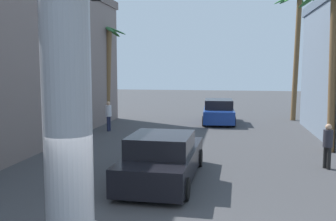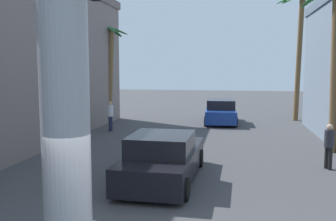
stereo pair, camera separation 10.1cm
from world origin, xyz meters
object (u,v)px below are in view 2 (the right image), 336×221
traffic_light_mast (2,40)px  car_far (221,112)px  palm_tree_far_right (299,42)px  palm_tree_mid_right (335,45)px  palm_tree_far_left (109,65)px  pedestrian_far_left (110,114)px  car_lead (163,159)px  neon_sign_pole (62,17)px  pedestrian_mid_right (329,143)px

traffic_light_mast → car_far: traffic_light_mast is taller
palm_tree_far_right → palm_tree_mid_right: bearing=-90.4°
palm_tree_far_left → pedestrian_far_left: size_ratio=3.71×
traffic_light_mast → pedestrian_far_left: (-0.63, 10.90, -3.39)m
car_lead → pedestrian_far_left: bearing=118.6°
palm_tree_far_left → pedestrian_far_left: bearing=-71.0°
neon_sign_pole → pedestrian_mid_right: (6.22, 8.00, -3.53)m
pedestrian_far_left → pedestrian_mid_right: bearing=-31.9°
neon_sign_pole → car_far: size_ratio=2.28×
traffic_light_mast → car_far: 16.55m
neon_sign_pole → car_lead: (0.62, 5.67, -3.78)m
car_far → palm_tree_mid_right: palm_tree_mid_right is taller
car_lead → pedestrian_mid_right: size_ratio=3.16×
traffic_light_mast → palm_tree_mid_right: size_ratio=0.87×
car_lead → palm_tree_mid_right: bearing=40.1°
traffic_light_mast → palm_tree_mid_right: palm_tree_mid_right is taller
neon_sign_pole → palm_tree_far_right: size_ratio=1.18×
car_lead → palm_tree_far_left: size_ratio=0.81×
pedestrian_mid_right → palm_tree_far_left: bearing=139.7°
palm_tree_far_right → palm_tree_far_left: bearing=-165.1°
car_far → palm_tree_mid_right: size_ratio=0.62×
palm_tree_far_right → palm_tree_mid_right: palm_tree_far_right is taller
pedestrian_mid_right → pedestrian_far_left: bearing=148.1°
car_lead → car_far: 13.12m
neon_sign_pole → pedestrian_mid_right: neon_sign_pole is taller
car_lead → palm_tree_far_right: (6.47, 15.37, 4.67)m
neon_sign_pole → palm_tree_mid_right: bearing=57.6°
palm_tree_mid_right → car_far: bearing=123.3°
palm_tree_far_left → car_far: bearing=7.6°
palm_tree_far_right → car_far: bearing=-155.6°
neon_sign_pole → palm_tree_mid_right: size_ratio=1.41×
neon_sign_pole → palm_tree_far_left: neon_sign_pole is taller
pedestrian_far_left → palm_tree_far_left: bearing=109.0°
car_lead → pedestrian_mid_right: (5.60, 2.32, 0.25)m
neon_sign_pole → pedestrian_far_left: 15.44m
traffic_light_mast → palm_tree_far_right: bearing=58.7°
car_lead → palm_tree_far_right: bearing=67.2°
palm_tree_far_right → pedestrian_far_left: bearing=-149.6°
neon_sign_pole → car_far: neon_sign_pole is taller
car_far → pedestrian_far_left: pedestrian_far_left is taller
palm_tree_far_left → neon_sign_pole: bearing=-73.4°
traffic_light_mast → palm_tree_mid_right: 12.94m
car_far → palm_tree_far_right: bearing=24.4°
traffic_light_mast → palm_tree_far_right: size_ratio=0.72×
traffic_light_mast → neon_sign_pole: bearing=-45.3°
car_far → pedestrian_mid_right: pedestrian_mid_right is taller
car_far → palm_tree_far_left: (-7.28, -0.97, 3.09)m
traffic_light_mast → palm_tree_far_left: 14.32m
traffic_light_mast → pedestrian_mid_right: (9.75, 4.44, -3.44)m
traffic_light_mast → car_lead: bearing=27.0°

